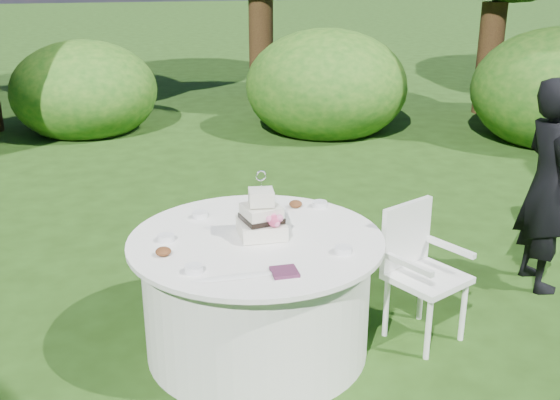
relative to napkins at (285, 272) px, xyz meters
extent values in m
plane|color=#1D370F|center=(-0.05, 0.51, -0.78)|extent=(80.00, 80.00, 0.00)
cube|color=#4D213B|center=(0.00, 0.00, 0.00)|extent=(0.14, 0.14, 0.02)
ellipsoid|color=white|center=(-0.26, 0.01, 0.00)|extent=(0.48, 0.07, 0.01)
imported|color=black|center=(2.23, 0.89, 0.02)|extent=(0.46, 0.63, 1.59)
cylinder|color=white|center=(-0.05, 0.51, -0.41)|extent=(1.40, 1.40, 0.74)
cylinder|color=white|center=(-0.05, 0.51, -0.02)|extent=(1.56, 1.56, 0.03)
cube|color=white|center=(-0.01, 0.54, 0.04)|extent=(0.28, 0.28, 0.09)
cube|color=beige|center=(-0.01, 0.54, 0.14)|extent=(0.25, 0.25, 0.09)
cube|color=beige|center=(-0.01, 0.54, 0.24)|extent=(0.16, 0.16, 0.09)
cube|color=black|center=(-0.01, 0.54, 0.11)|extent=(0.26, 0.26, 0.03)
sphere|color=#C13865|center=(0.04, 0.42, 0.13)|extent=(0.07, 0.07, 0.07)
cylinder|color=white|center=(-0.01, 0.54, 0.32)|extent=(0.01, 0.01, 0.05)
torus|color=white|center=(-0.01, 0.54, 0.38)|extent=(0.07, 0.02, 0.07)
cube|color=white|center=(1.04, 0.36, -0.34)|extent=(0.57, 0.57, 0.04)
cube|color=white|center=(0.95, 0.54, -0.10)|extent=(0.41, 0.22, 0.43)
cylinder|color=white|center=(0.95, 0.13, -0.57)|extent=(0.04, 0.04, 0.42)
cylinder|color=white|center=(1.27, 0.28, -0.57)|extent=(0.04, 0.04, 0.42)
cylinder|color=white|center=(0.80, 0.45, -0.57)|extent=(0.04, 0.04, 0.42)
cylinder|color=silver|center=(1.12, 0.60, -0.57)|extent=(0.04, 0.04, 0.42)
cube|color=silver|center=(0.85, 0.28, -0.18)|extent=(0.20, 0.37, 0.04)
cube|color=silver|center=(1.22, 0.45, -0.18)|extent=(0.20, 0.37, 0.04)
cylinder|color=white|center=(-0.34, 0.92, 0.01)|extent=(0.10, 0.10, 0.04)
cylinder|color=white|center=(-0.47, 0.13, 0.01)|extent=(0.10, 0.10, 0.04)
cylinder|color=white|center=(-0.58, 0.59, 0.01)|extent=(0.10, 0.10, 0.04)
cylinder|color=white|center=(0.39, 0.17, 0.01)|extent=(0.10, 0.10, 0.04)
cylinder|color=white|center=(0.48, 0.93, 0.01)|extent=(0.10, 0.10, 0.04)
ellipsoid|color=#562D16|center=(0.32, 0.96, 0.02)|extent=(0.09, 0.09, 0.05)
ellipsoid|color=#562D16|center=(-0.62, 0.39, 0.02)|extent=(0.09, 0.09, 0.05)
camera|label=1|loc=(-0.78, -3.07, 1.56)|focal=42.00mm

